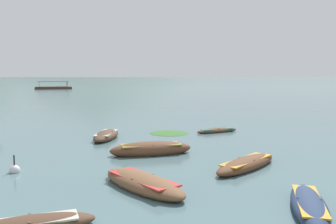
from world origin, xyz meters
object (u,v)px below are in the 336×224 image
at_px(rowboat_1, 151,149).
at_px(ferry_0, 53,88).
at_px(rowboat_5, 106,136).
at_px(rowboat_7, 217,131).
at_px(rowboat_3, 143,183).
at_px(rowboat_0, 247,164).
at_px(rowboat_8, 309,206).
at_px(mooring_buoy, 15,170).

distance_m(rowboat_1, ferry_0, 97.34).
bearing_deg(rowboat_5, rowboat_7, 16.73).
distance_m(rowboat_3, rowboat_5, 10.82).
height_order(rowboat_0, rowboat_1, rowboat_1).
xyz_separation_m(rowboat_1, rowboat_3, (-0.31, -5.72, -0.06)).
distance_m(rowboat_0, rowboat_8, 5.17).
relative_size(rowboat_1, mooring_buoy, 5.10).
bearing_deg(rowboat_5, rowboat_0, -47.86).
distance_m(rowboat_7, rowboat_8, 15.25).
xyz_separation_m(rowboat_0, rowboat_8, (0.51, -5.15, -0.01)).
relative_size(rowboat_3, ferry_0, 0.38).
distance_m(rowboat_5, ferry_0, 91.93).
height_order(rowboat_1, rowboat_5, rowboat_1).
bearing_deg(ferry_0, rowboat_7, -68.33).
relative_size(rowboat_5, ferry_0, 0.36).
bearing_deg(rowboat_7, rowboat_1, -123.90).
distance_m(rowboat_3, mooring_buoy, 5.95).
xyz_separation_m(rowboat_5, ferry_0, (-26.44, 88.04, 0.24)).
relative_size(rowboat_0, rowboat_3, 0.94).
bearing_deg(rowboat_1, rowboat_0, -35.87).
xyz_separation_m(rowboat_0, mooring_buoy, (-9.93, -0.25, -0.09)).
distance_m(rowboat_0, ferry_0, 101.54).
distance_m(rowboat_0, rowboat_1, 5.17).
bearing_deg(mooring_buoy, ferry_0, 103.79).
bearing_deg(rowboat_5, ferry_0, 106.72).
height_order(rowboat_1, rowboat_8, rowboat_1).
distance_m(rowboat_5, rowboat_7, 7.97).
distance_m(rowboat_8, ferry_0, 106.58).
distance_m(ferry_0, mooring_buoy, 98.96).
bearing_deg(ferry_0, rowboat_8, -71.39).
xyz_separation_m(rowboat_3, rowboat_8, (5.01, -2.45, -0.02)).
distance_m(rowboat_3, rowboat_8, 5.58).
xyz_separation_m(rowboat_0, ferry_0, (-33.51, 95.85, 0.26)).
xyz_separation_m(rowboat_5, rowboat_7, (7.63, 2.29, -0.08)).
height_order(rowboat_1, rowboat_7, rowboat_1).
relative_size(rowboat_5, mooring_buoy, 4.66).
bearing_deg(rowboat_3, rowboat_8, -26.11).
bearing_deg(rowboat_8, ferry_0, 108.61).
relative_size(rowboat_7, mooring_buoy, 3.86).
bearing_deg(rowboat_5, rowboat_1, -58.96).
bearing_deg(rowboat_0, rowboat_8, -84.37).
distance_m(rowboat_1, rowboat_8, 9.43).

